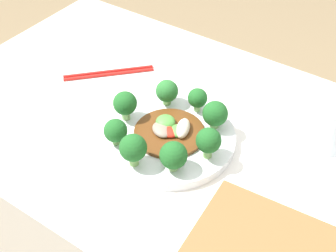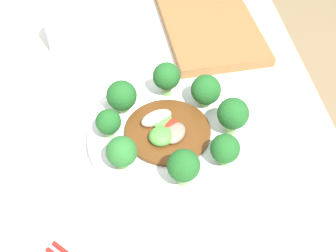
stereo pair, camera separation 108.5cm
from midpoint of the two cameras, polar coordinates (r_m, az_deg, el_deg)
table at (r=1.05m, az=14.81°, el=-35.23°), size 1.13×0.67×0.75m
plate at (r=0.67m, az=19.39°, el=-30.76°), size 0.26×0.26×0.02m
broccoli_east at (r=0.62m, az=10.83°, el=-26.38°), size 0.05×0.05×0.06m
broccoli_south at (r=0.67m, az=23.92°, el=-22.88°), size 0.04×0.04×0.05m
broccoli_north at (r=0.59m, az=15.91°, el=-37.75°), size 0.05×0.05×0.07m
broccoli_northeast at (r=0.60m, az=10.36°, el=-33.22°), size 0.05×0.05×0.06m
broccoli_southwest at (r=0.67m, az=28.29°, el=-26.23°), size 0.05×0.05×0.06m
broccoli_southeast at (r=0.66m, az=17.91°, el=-21.89°), size 0.05×0.05×0.06m
broccoli_west at (r=0.63m, az=29.86°, el=-33.08°), size 0.05×0.05×0.06m
broccoli_northwest at (r=0.61m, az=24.39°, el=-37.51°), size 0.05×0.05×0.06m
stirfry_center at (r=0.65m, az=20.06°, el=-30.10°), size 0.14×0.14×0.03m
drinking_glass at (r=0.79m, az=45.30°, el=-24.03°), size 0.07×0.07×0.10m
chopsticks at (r=0.74m, az=3.94°, el=-15.01°), size 0.16×0.17×0.01m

